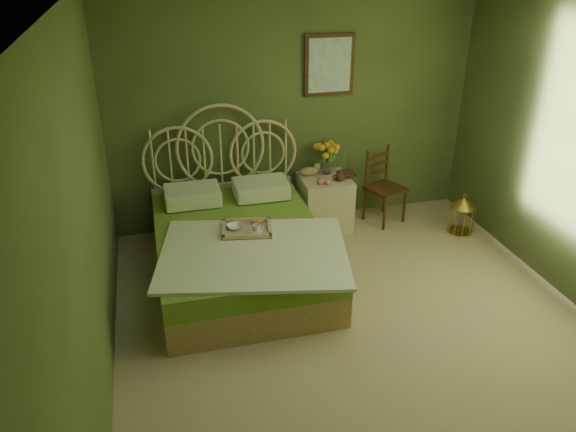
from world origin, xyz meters
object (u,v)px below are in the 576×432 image
object	(u,v)px
nightstand	(325,196)
birdcage	(462,215)
chair	(384,181)
bed	(239,246)

from	to	relation	value
nightstand	birdcage	world-z (taller)	nightstand
nightstand	birdcage	bearing A→B (deg)	-20.24
chair	birdcage	size ratio (longest dim) A/B	2.03
nightstand	birdcage	distance (m)	1.53
bed	birdcage	distance (m)	2.54
nightstand	chair	xyz separation A→B (m)	(0.71, 0.01, 0.11)
bed	chair	bearing A→B (deg)	23.66
nightstand	birdcage	xyz separation A→B (m)	(1.43, -0.53, -0.16)
chair	birdcage	distance (m)	0.94
bed	nightstand	bearing A→B (deg)	35.25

